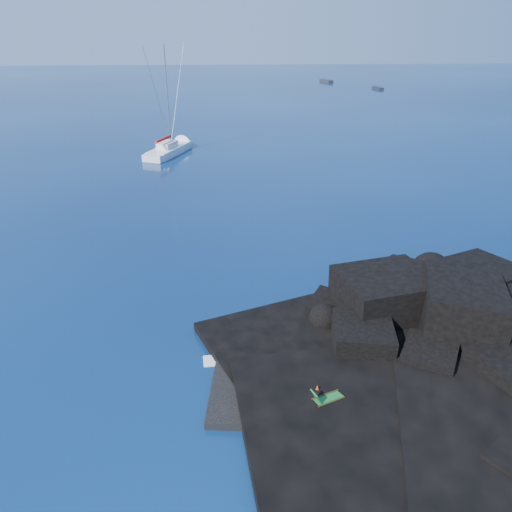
{
  "coord_description": "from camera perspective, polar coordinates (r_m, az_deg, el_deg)",
  "views": [
    {
      "loc": [
        1.2,
        -18.2,
        15.75
      ],
      "look_at": [
        2.95,
        11.02,
        2.0
      ],
      "focal_mm": 35.0,
      "sensor_mm": 36.0,
      "label": 1
    }
  ],
  "objects": [
    {
      "name": "deck_chair",
      "position": [
        23.05,
        8.31,
        -15.41
      ],
      "size": [
        1.6,
        1.16,
        1.01
      ],
      "primitive_type": null,
      "rotation": [
        0.0,
        0.0,
        0.4
      ],
      "color": "#186D28",
      "rests_on": "beach"
    },
    {
      "name": "headland",
      "position": [
        28.92,
        21.65,
        -9.87
      ],
      "size": [
        24.0,
        24.0,
        3.6
      ],
      "primitive_type": null,
      "color": "black",
      "rests_on": "ground"
    },
    {
      "name": "surf_foam",
      "position": [
        28.29,
        4.93,
        -8.76
      ],
      "size": [
        10.0,
        8.0,
        0.06
      ],
      "primitive_type": null,
      "color": "white",
      "rests_on": "ground"
    },
    {
      "name": "distant_boat_b",
      "position": [
        140.07,
        13.74,
        18.04
      ],
      "size": [
        2.12,
        4.32,
        0.55
      ],
      "primitive_type": "cube",
      "rotation": [
        0.0,
        0.0,
        0.21
      ],
      "color": "black",
      "rests_on": "ground"
    },
    {
      "name": "sailboat",
      "position": [
        68.15,
        -9.84,
        11.44
      ],
      "size": [
        7.1,
        12.97,
        13.47
      ],
      "primitive_type": null,
      "rotation": [
        0.0,
        0.0,
        -0.36
      ],
      "color": "white",
      "rests_on": "ground"
    },
    {
      "name": "marker_cone",
      "position": [
        23.63,
        7.02,
        -14.93
      ],
      "size": [
        0.34,
        0.34,
        0.5
      ],
      "primitive_type": "cone",
      "rotation": [
        0.0,
        0.0,
        -0.04
      ],
      "color": "#E1400B",
      "rests_on": "beach"
    },
    {
      "name": "towel",
      "position": [
        25.16,
        10.12,
        -12.97
      ],
      "size": [
        2.05,
        1.02,
        0.05
      ],
      "primitive_type": "cube",
      "rotation": [
        0.0,
        0.0,
        0.03
      ],
      "color": "white",
      "rests_on": "beach"
    },
    {
      "name": "ground",
      "position": [
        24.09,
        -5.66,
        -15.8
      ],
      "size": [
        400.0,
        400.0,
        0.0
      ],
      "primitive_type": "plane",
      "color": "#031234",
      "rests_on": "ground"
    },
    {
      "name": "beach",
      "position": [
        24.67,
        5.23,
        -14.64
      ],
      "size": [
        9.08,
        6.86,
        0.7
      ],
      "primitive_type": "cube",
      "rotation": [
        0.0,
        0.0,
        -0.1
      ],
      "color": "black",
      "rests_on": "ground"
    },
    {
      "name": "sunbather",
      "position": [
        25.07,
        10.15,
        -12.71
      ],
      "size": [
        1.74,
        0.48,
        0.23
      ],
      "primitive_type": null,
      "rotation": [
        0.0,
        0.0,
        0.03
      ],
      "color": "tan",
      "rests_on": "towel"
    },
    {
      "name": "distant_boat_a",
      "position": [
        154.52,
        8.03,
        19.08
      ],
      "size": [
        3.33,
        5.39,
        0.69
      ],
      "primitive_type": "cube",
      "rotation": [
        0.0,
        0.0,
        0.36
      ],
      "color": "#28282D",
      "rests_on": "ground"
    }
  ]
}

